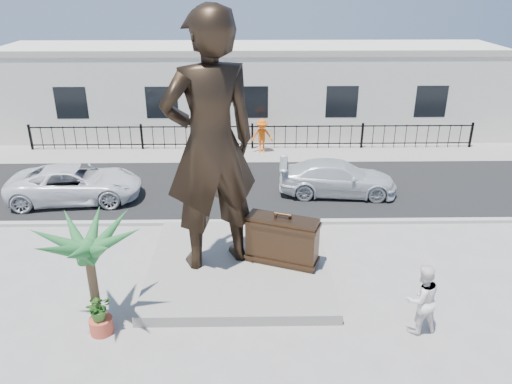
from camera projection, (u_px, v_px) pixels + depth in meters
ground at (257, 300)px, 13.38m from camera, size 100.00×100.00×0.00m
street at (254, 185)px, 20.72m from camera, size 40.00×7.00×0.01m
curb at (255, 222)px, 17.49m from camera, size 40.00×0.25×0.12m
far_sidewalk at (253, 154)px, 24.38m from camera, size 40.00×2.50×0.02m
plinth at (239, 266)px, 14.69m from camera, size 5.20×5.20×0.30m
fence at (252, 137)px, 24.88m from camera, size 22.00×0.10×1.20m
building at (251, 88)px, 28.10m from camera, size 28.00×7.00×4.40m
statue at (210, 145)px, 13.28m from camera, size 3.06×2.57×7.14m
suitcase at (282, 240)px, 14.32m from camera, size 2.13×1.34×1.43m
tourist at (421, 299)px, 11.88m from camera, size 1.03×0.88×1.83m
car_white at (75, 183)px, 19.09m from camera, size 5.11×2.70×1.37m
car_silver at (338, 178)px, 19.66m from camera, size 4.72×2.22×1.33m
worker at (262, 136)px, 24.26m from camera, size 1.08×0.65×1.64m
palm_tree at (99, 324)px, 12.45m from camera, size 1.80×1.80×3.20m
planter at (101, 326)px, 12.10m from camera, size 0.56×0.56×0.40m
shrub at (99, 307)px, 11.89m from camera, size 0.77×0.73×0.67m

